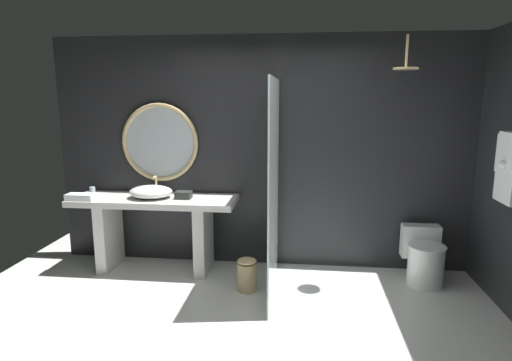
# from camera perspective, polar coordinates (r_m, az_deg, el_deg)

# --- Properties ---
(ground_plane) EXTENTS (5.76, 5.76, 0.00)m
(ground_plane) POSITION_cam_1_polar(r_m,az_deg,el_deg) (3.51, -2.22, -22.31)
(ground_plane) COLOR silver
(back_wall_panel) EXTENTS (4.80, 0.10, 2.60)m
(back_wall_panel) POSITION_cam_1_polar(r_m,az_deg,el_deg) (4.86, 0.99, 3.65)
(back_wall_panel) COLOR #232326
(back_wall_panel) RESTS_ON ground_plane
(vanity_counter) EXTENTS (1.82, 0.58, 0.84)m
(vanity_counter) POSITION_cam_1_polar(r_m,az_deg,el_deg) (4.92, -13.36, -5.31)
(vanity_counter) COLOR silver
(vanity_counter) RESTS_ON ground_plane
(vessel_sink) EXTENTS (0.48, 0.39, 0.22)m
(vessel_sink) POSITION_cam_1_polar(r_m,az_deg,el_deg) (4.82, -13.90, -1.47)
(vessel_sink) COLOR white
(vessel_sink) RESTS_ON vanity_counter
(tumbler_cup) EXTENTS (0.06, 0.06, 0.10)m
(tumbler_cup) POSITION_cam_1_polar(r_m,az_deg,el_deg) (5.16, -21.06, -1.33)
(tumbler_cup) COLOR silver
(tumbler_cup) RESTS_ON vanity_counter
(tissue_box) EXTENTS (0.17, 0.13, 0.08)m
(tissue_box) POSITION_cam_1_polar(r_m,az_deg,el_deg) (4.73, -9.69, -1.93)
(tissue_box) COLOR #282D28
(tissue_box) RESTS_ON vanity_counter
(round_wall_mirror) EXTENTS (0.90, 0.05, 0.90)m
(round_wall_mirror) POSITION_cam_1_polar(r_m,az_deg,el_deg) (5.01, -12.76, 4.99)
(round_wall_mirror) COLOR #D6B77F
(shower_glass_panel) EXTENTS (0.02, 1.32, 2.11)m
(shower_glass_panel) POSITION_cam_1_polar(r_m,az_deg,el_deg) (4.18, 2.40, -0.99)
(shower_glass_panel) COLOR silver
(shower_glass_panel) RESTS_ON ground_plane
(rain_shower_head) EXTENTS (0.23, 0.23, 0.32)m
(rain_shower_head) POSITION_cam_1_polar(r_m,az_deg,el_deg) (4.34, 19.43, 14.24)
(rain_shower_head) COLOR #D6B77F
(hanging_bathrobe) EXTENTS (0.20, 0.49, 0.67)m
(hanging_bathrobe) POSITION_cam_1_polar(r_m,az_deg,el_deg) (4.20, 31.09, 1.83)
(hanging_bathrobe) COLOR #D6B77F
(toilet) EXTENTS (0.40, 0.55, 0.57)m
(toilet) POSITION_cam_1_polar(r_m,az_deg,el_deg) (4.87, 21.59, -9.61)
(toilet) COLOR white
(toilet) RESTS_ON ground_plane
(waste_bin) EXTENTS (0.20, 0.20, 0.34)m
(waste_bin) POSITION_cam_1_polar(r_m,az_deg,el_deg) (4.40, -1.21, -12.43)
(waste_bin) COLOR #D6B77F
(waste_bin) RESTS_ON ground_plane
(folded_hand_towel) EXTENTS (0.30, 0.15, 0.07)m
(folded_hand_towel) POSITION_cam_1_polar(r_m,az_deg,el_deg) (4.98, -22.45, -2.04)
(folded_hand_towel) COLOR white
(folded_hand_towel) RESTS_ON vanity_counter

